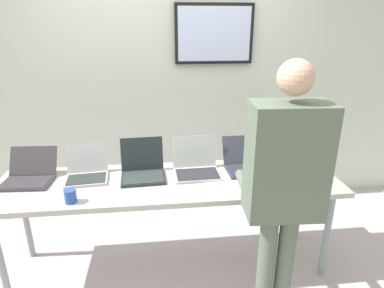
% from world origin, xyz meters
% --- Properties ---
extents(ground, '(8.00, 8.00, 0.04)m').
position_xyz_m(ground, '(0.00, 0.00, -0.02)').
color(ground, '#BEAFB7').
extents(back_wall, '(8.00, 0.11, 2.67)m').
position_xyz_m(back_wall, '(0.01, 1.13, 1.34)').
color(back_wall, silver).
rests_on(back_wall, ground).
extents(workbench, '(2.62, 0.70, 0.79)m').
position_xyz_m(workbench, '(0.00, 0.00, 0.74)').
color(workbench, '#AEACA2').
rests_on(workbench, ground).
extents(equipment_box, '(0.38, 0.32, 0.36)m').
position_xyz_m(equipment_box, '(1.07, 0.10, 0.97)').
color(equipment_box, '#57555E').
rests_on(equipment_box, workbench).
extents(laptop_station_0, '(0.38, 0.37, 0.22)m').
position_xyz_m(laptop_station_0, '(-1.06, 0.12, 0.85)').
color(laptop_station_0, '#3B353C').
rests_on(laptop_station_0, workbench).
extents(laptop_station_1, '(0.34, 0.34, 0.24)m').
position_xyz_m(laptop_station_1, '(-0.63, 0.13, 0.85)').
color(laptop_station_1, '#B1AEB5').
rests_on(laptop_station_1, workbench).
extents(laptop_station_2, '(0.35, 0.34, 0.28)m').
position_xyz_m(laptop_station_2, '(-0.20, 0.11, 0.86)').
color(laptop_station_2, '#21262C').
rests_on(laptop_station_2, workbench).
extents(laptop_station_3, '(0.37, 0.34, 0.27)m').
position_xyz_m(laptop_station_3, '(0.23, 0.12, 0.86)').
color(laptop_station_3, '#B2B5B3').
rests_on(laptop_station_3, workbench).
extents(laptop_station_4, '(0.32, 0.37, 0.24)m').
position_xyz_m(laptop_station_4, '(0.63, 0.15, 0.85)').
color(laptop_station_4, '#343641').
rests_on(laptop_station_4, workbench).
extents(person, '(0.45, 0.60, 1.76)m').
position_xyz_m(person, '(0.65, -0.62, 1.07)').
color(person, '#586555').
rests_on(person, ground).
extents(coffee_mug, '(0.08, 0.08, 0.09)m').
position_xyz_m(coffee_mug, '(-0.67, -0.25, 0.84)').
color(coffee_mug, '#2A489D').
rests_on(coffee_mug, workbench).
extents(paper_sheet, '(0.25, 0.32, 0.00)m').
position_xyz_m(paper_sheet, '(0.35, -0.17, 0.79)').
color(paper_sheet, white).
rests_on(paper_sheet, workbench).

